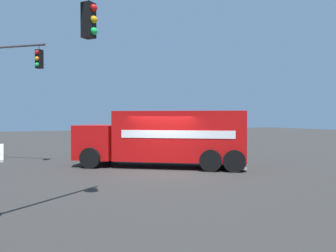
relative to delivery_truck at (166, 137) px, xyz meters
name	(u,v)px	position (x,y,z in m)	size (l,w,h in m)	color
ground_plane	(163,171)	(-1.33, 0.76, -1.45)	(100.00, 100.00, 0.00)	#33302D
delivery_truck	(166,137)	(0.00, 0.00, 0.00)	(6.86, 8.27, 2.75)	red
traffic_light_primary	(2,84)	(4.82, 7.34, 2.77)	(2.69, 3.01, 6.25)	#38383D
traffic_light_secondary	(15,45)	(-7.81, 7.06, 2.52)	(2.72, 3.29, 6.06)	#38383D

